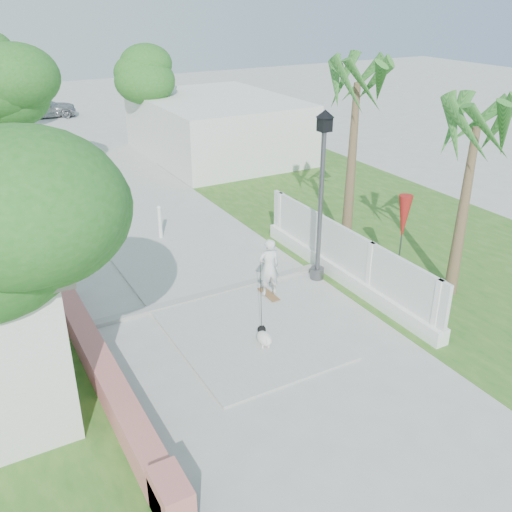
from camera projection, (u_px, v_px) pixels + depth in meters
ground at (362, 448)px, 9.57m from camera, size 90.00×90.00×0.00m
path_strip at (77, 161)px, 25.35m from camera, size 3.20×36.00×0.06m
curb at (210, 294)px, 14.29m from camera, size 6.50×0.25×0.10m
grass_right at (375, 220)px, 18.98m from camera, size 8.00×20.00×0.01m
pink_wall at (106, 378)px, 10.79m from camera, size 0.45×8.20×0.80m
lattice_fence at (345, 263)px, 14.79m from camera, size 0.35×7.00×1.50m
building_right at (217, 127)px, 25.88m from camera, size 6.00×8.00×2.60m
street_lamp at (321, 191)px, 14.16m from camera, size 0.44×0.44×4.44m
bollard at (160, 221)px, 17.31m from camera, size 0.14×0.14×1.09m
patio_umbrella at (404, 218)px, 14.53m from camera, size 0.36×0.36×2.30m
tree_left_near at (11, 229)px, 8.32m from camera, size 3.60×3.60×5.28m
tree_path_left at (1, 92)px, 19.25m from camera, size 3.40×3.40×5.23m
tree_path_right at (140, 75)px, 25.28m from camera, size 3.00×3.00×4.79m
palm_far at (357, 95)px, 14.83m from camera, size 1.80×1.80×5.30m
palm_near at (475, 138)px, 12.80m from camera, size 1.80×1.80×4.70m
skateboarder at (262, 288)px, 13.21m from camera, size 1.49×2.03×1.57m
dog at (264, 337)px, 12.21m from camera, size 0.38×0.61×0.43m
parked_car at (41, 107)px, 33.53m from camera, size 3.99×1.81×1.33m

